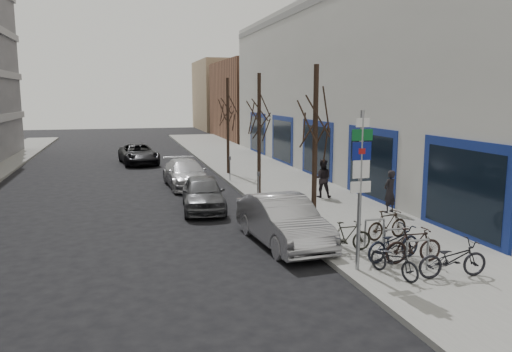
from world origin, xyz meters
TOP-DOWN VIEW (x-y plane):
  - ground at (0.00, 0.00)m, footprint 120.00×120.00m
  - sidewalk_east at (4.50, 10.00)m, footprint 5.00×70.00m
  - commercial_building at (17.00, 16.00)m, footprint 20.00×32.00m
  - brick_building_far at (13.00, 40.00)m, footprint 12.00×14.00m
  - tan_building_far at (13.50, 55.00)m, footprint 13.00×12.00m
  - highway_sign_pole at (2.40, -0.01)m, footprint 0.55×0.10m
  - bike_rack at (3.80, 0.60)m, footprint 0.66×2.26m
  - tree_near at (2.60, 3.50)m, footprint 1.80×1.80m
  - tree_mid at (2.60, 10.00)m, footprint 1.80×1.80m
  - tree_far at (2.60, 16.50)m, footprint 1.80×1.80m
  - meter_front at (2.15, 3.00)m, footprint 0.10×0.08m
  - meter_mid at (2.15, 8.50)m, footprint 0.10×0.08m
  - meter_back at (2.15, 14.00)m, footprint 0.10×0.08m
  - bike_near_left at (3.05, -0.67)m, footprint 0.89×1.62m
  - bike_near_right at (4.06, 0.07)m, footprint 1.65×0.57m
  - bike_mid_curb at (3.67, 0.42)m, footprint 1.87×0.95m
  - bike_mid_inner at (2.79, 1.42)m, footprint 1.49×0.45m
  - bike_far_curb at (4.38, -1.11)m, footprint 1.83×0.69m
  - bike_far_inner at (4.54, 2.24)m, footprint 1.62×0.79m
  - parked_car_front at (1.40, 3.02)m, footprint 1.95×4.67m
  - parked_car_mid at (-0.20, 8.29)m, footprint 2.03×4.19m
  - parked_car_back at (-0.20, 13.57)m, footprint 2.13×4.74m
  - lane_car at (-2.13, 22.88)m, footprint 2.74×5.03m
  - pedestrian_near at (6.43, 5.39)m, footprint 0.69×0.58m
  - pedestrian_far at (5.10, 8.73)m, footprint 0.73×0.61m

SIDE VIEW (x-z plane):
  - ground at x=0.00m, z-range 0.00..0.00m
  - sidewalk_east at x=4.50m, z-range 0.00..0.15m
  - bike_mid_inner at x=2.79m, z-range 0.15..1.06m
  - bike_far_inner at x=4.54m, z-range 0.15..1.09m
  - bike_near_left at x=3.05m, z-range 0.15..1.10m
  - bike_near_right at x=4.06m, z-range 0.15..1.14m
  - bike_rack at x=3.80m, z-range 0.24..1.07m
  - lane_car at x=-2.13m, z-range 0.00..1.34m
  - parked_car_back at x=-0.20m, z-range 0.00..1.35m
  - parked_car_mid at x=-0.20m, z-range 0.00..1.38m
  - bike_far_curb at x=4.38m, z-range 0.15..1.24m
  - bike_mid_curb at x=3.67m, z-range 0.15..1.25m
  - parked_car_front at x=1.40m, z-range 0.00..1.50m
  - meter_front at x=2.15m, z-range 0.28..1.55m
  - meter_mid at x=2.15m, z-range 0.28..1.55m
  - meter_back at x=2.15m, z-range 0.28..1.55m
  - pedestrian_near at x=6.43m, z-range 0.15..1.77m
  - pedestrian_far at x=5.10m, z-range 0.15..1.83m
  - highway_sign_pole at x=2.40m, z-range 0.36..4.56m
  - brick_building_far at x=13.00m, z-range 0.00..8.00m
  - tree_near at x=2.60m, z-range 1.35..6.85m
  - tree_mid at x=2.60m, z-range 1.35..6.85m
  - tree_far at x=2.60m, z-range 1.35..6.85m
  - tan_building_far at x=13.50m, z-range 0.00..9.00m
  - commercial_building at x=17.00m, z-range 0.00..10.00m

